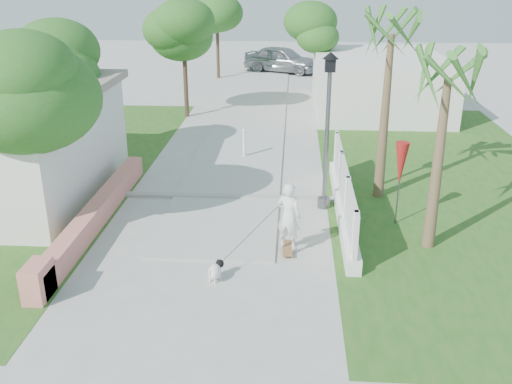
# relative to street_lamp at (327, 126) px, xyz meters

# --- Properties ---
(ground) EXTENTS (90.00, 90.00, 0.00)m
(ground) POSITION_rel_street_lamp_xyz_m (-2.90, -5.50, -2.43)
(ground) COLOR #B7B7B2
(ground) RESTS_ON ground
(path_strip) EXTENTS (3.20, 36.00, 0.06)m
(path_strip) POSITION_rel_street_lamp_xyz_m (-2.90, 14.50, -2.40)
(path_strip) COLOR #B7B7B2
(path_strip) RESTS_ON ground
(curb) EXTENTS (6.50, 0.25, 0.10)m
(curb) POSITION_rel_street_lamp_xyz_m (-2.90, 0.50, -2.38)
(curb) COLOR #999993
(curb) RESTS_ON ground
(grass_left) EXTENTS (8.00, 20.00, 0.01)m
(grass_left) POSITION_rel_street_lamp_xyz_m (-9.90, 2.50, -2.42)
(grass_left) COLOR #27591C
(grass_left) RESTS_ON ground
(grass_right) EXTENTS (8.00, 20.00, 0.01)m
(grass_right) POSITION_rel_street_lamp_xyz_m (4.10, 2.50, -2.42)
(grass_right) COLOR #27591C
(grass_right) RESTS_ON ground
(pink_wall) EXTENTS (0.45, 8.20, 0.80)m
(pink_wall) POSITION_rel_street_lamp_xyz_m (-6.20, -1.95, -2.11)
(pink_wall) COLOR tan
(pink_wall) RESTS_ON ground
(lattice_fence) EXTENTS (0.35, 7.00, 1.50)m
(lattice_fence) POSITION_rel_street_lamp_xyz_m (0.50, -0.50, -1.88)
(lattice_fence) COLOR white
(lattice_fence) RESTS_ON ground
(building_right) EXTENTS (6.00, 8.00, 2.60)m
(building_right) POSITION_rel_street_lamp_xyz_m (3.10, 12.50, -1.13)
(building_right) COLOR silver
(building_right) RESTS_ON ground
(street_lamp) EXTENTS (0.44, 0.44, 4.44)m
(street_lamp) POSITION_rel_street_lamp_xyz_m (0.00, 0.00, 0.00)
(street_lamp) COLOR #59595E
(street_lamp) RESTS_ON ground
(bollard) EXTENTS (0.14, 0.14, 1.09)m
(bollard) POSITION_rel_street_lamp_xyz_m (-2.70, 4.50, -1.84)
(bollard) COLOR white
(bollard) RESTS_ON ground
(patio_umbrella) EXTENTS (0.36, 0.36, 2.30)m
(patio_umbrella) POSITION_rel_street_lamp_xyz_m (1.90, -1.00, -0.74)
(patio_umbrella) COLOR #59595E
(patio_umbrella) RESTS_ON ground
(tree_left_near) EXTENTS (3.60, 3.60, 5.28)m
(tree_left_near) POSITION_rel_street_lamp_xyz_m (-7.38, -2.52, 1.40)
(tree_left_near) COLOR #4C3826
(tree_left_near) RESTS_ON ground
(tree_left_mid) EXTENTS (3.20, 3.20, 4.85)m
(tree_left_mid) POSITION_rel_street_lamp_xyz_m (-8.38, 2.98, 1.07)
(tree_left_mid) COLOR #4C3826
(tree_left_mid) RESTS_ON ground
(tree_path_left) EXTENTS (3.40, 3.40, 5.23)m
(tree_path_left) POSITION_rel_street_lamp_xyz_m (-5.88, 10.48, 1.39)
(tree_path_left) COLOR #4C3826
(tree_path_left) RESTS_ON ground
(tree_path_right) EXTENTS (3.00, 3.00, 4.79)m
(tree_path_right) POSITION_rel_street_lamp_xyz_m (0.32, 14.48, 1.07)
(tree_path_right) COLOR #4C3826
(tree_path_right) RESTS_ON ground
(tree_path_far) EXTENTS (3.20, 3.20, 5.17)m
(tree_path_far) POSITION_rel_street_lamp_xyz_m (-5.68, 20.48, 1.39)
(tree_path_far) COLOR #4C3826
(tree_path_far) RESTS_ON ground
(palm_far) EXTENTS (1.80, 1.80, 5.30)m
(palm_far) POSITION_rel_street_lamp_xyz_m (1.70, 1.00, 2.06)
(palm_far) COLOR brown
(palm_far) RESTS_ON ground
(palm_near) EXTENTS (1.80, 1.80, 4.70)m
(palm_near) POSITION_rel_street_lamp_xyz_m (2.50, -2.30, 1.53)
(palm_near) COLOR brown
(palm_near) RESTS_ON ground
(skateboarder) EXTENTS (1.97, 1.73, 1.79)m
(skateboarder) POSITION_rel_street_lamp_xyz_m (-1.73, -3.32, -1.64)
(skateboarder) COLOR brown
(skateboarder) RESTS_ON ground
(dog) EXTENTS (0.45, 0.60, 0.44)m
(dog) POSITION_rel_street_lamp_xyz_m (-2.59, -4.30, -2.19)
(dog) COLOR white
(dog) RESTS_ON ground
(parked_car) EXTENTS (5.40, 3.80, 1.71)m
(parked_car) POSITION_rel_street_lamp_xyz_m (-1.75, 22.78, -1.57)
(parked_car) COLOR #B3B4BB
(parked_car) RESTS_ON ground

